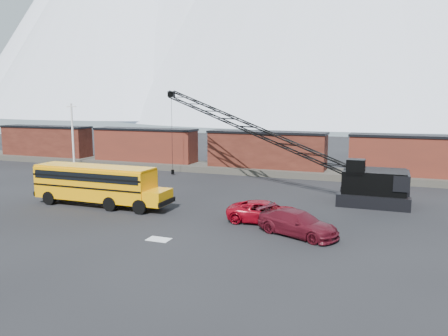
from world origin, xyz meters
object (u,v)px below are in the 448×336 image
(school_bus, at_px, (98,184))
(red_pickup, at_px, (266,212))
(maroon_suv, at_px, (298,223))
(crawler_crane, at_px, (251,129))

(school_bus, relative_size, red_pickup, 2.21)
(maroon_suv, bearing_deg, crawler_crane, 50.26)
(school_bus, distance_m, maroon_suv, 16.54)
(crawler_crane, bearing_deg, school_bus, -127.08)
(red_pickup, xyz_separation_m, maroon_suv, (2.63, -2.09, 0.03))
(red_pickup, bearing_deg, crawler_crane, 19.06)
(red_pickup, xyz_separation_m, crawler_crane, (-4.82, 11.84, 4.92))
(school_bus, bearing_deg, red_pickup, -0.07)
(maroon_suv, distance_m, crawler_crane, 16.53)
(crawler_crane, bearing_deg, maroon_suv, -61.88)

